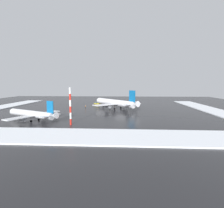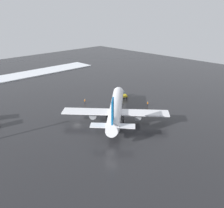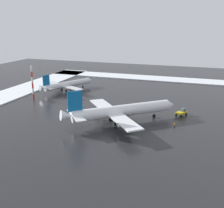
% 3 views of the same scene
% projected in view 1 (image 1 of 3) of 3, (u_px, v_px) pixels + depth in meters
% --- Properties ---
extents(ground_plane, '(240.00, 240.00, 0.00)m').
position_uv_depth(ground_plane, '(98.00, 111.00, 101.75)').
color(ground_plane, '#232326').
extents(snow_bank_far, '(152.00, 16.00, 0.41)m').
position_uv_depth(snow_bank_far, '(75.00, 136.00, 52.14)').
color(snow_bank_far, white).
rests_on(snow_bank_far, ground_plane).
extents(snow_bank_right, '(14.00, 116.00, 0.41)m').
position_uv_depth(snow_bank_right, '(216.00, 112.00, 97.82)').
color(snow_bank_right, white).
rests_on(snow_bank_right, ground_plane).
extents(airplane_parked_portside, '(30.91, 33.04, 12.06)m').
position_uv_depth(airplane_parked_portside, '(115.00, 103.00, 109.18)').
color(airplane_parked_portside, white).
rests_on(airplane_parked_portside, ground_plane).
extents(airplane_foreground_jet, '(28.45, 24.20, 9.04)m').
position_uv_depth(airplane_foreground_jet, '(32.00, 114.00, 73.95)').
color(airplane_foreground_jet, silver).
rests_on(airplane_foreground_jet, ground_plane).
extents(pushback_tug, '(5.09, 4.18, 2.50)m').
position_uv_depth(pushback_tug, '(97.00, 104.00, 128.72)').
color(pushback_tug, gold).
rests_on(pushback_tug, ground_plane).
extents(ground_crew_mid_apron, '(0.36, 0.36, 1.71)m').
position_uv_depth(ground_crew_mid_apron, '(85.00, 107.00, 113.69)').
color(ground_crew_mid_apron, black).
rests_on(ground_crew_mid_apron, ground_plane).
extents(ground_crew_near_tug, '(0.36, 0.36, 1.71)m').
position_uv_depth(ground_crew_near_tug, '(115.00, 104.00, 127.17)').
color(ground_crew_near_tug, black).
rests_on(ground_crew_near_tug, ground_plane).
extents(ground_crew_by_nose_gear, '(0.36, 0.36, 1.71)m').
position_uv_depth(ground_crew_by_nose_gear, '(110.00, 108.00, 108.80)').
color(ground_crew_by_nose_gear, black).
rests_on(ground_crew_by_nose_gear, ground_plane).
extents(antenna_mast, '(0.70, 0.70, 14.33)m').
position_uv_depth(antenna_mast, '(70.00, 106.00, 66.22)').
color(antenna_mast, red).
rests_on(antenna_mast, ground_plane).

